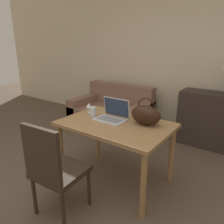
{
  "coord_description": "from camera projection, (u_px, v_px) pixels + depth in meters",
  "views": [
    {
      "loc": [
        1.29,
        -1.17,
        1.61
      ],
      "look_at": [
        -0.07,
        0.72,
        0.85
      ],
      "focal_mm": 35.0,
      "sensor_mm": 36.0,
      "label": 1
    }
  ],
  "objects": [
    {
      "name": "ground_plane",
      "position": [
        75.0,
        215.0,
        2.12
      ],
      "size": [
        14.0,
        14.0,
        0.0
      ],
      "primitive_type": "plane",
      "color": "brown"
    },
    {
      "name": "wall_back",
      "position": [
        181.0,
        57.0,
        3.77
      ],
      "size": [
        10.0,
        0.06,
        2.7
      ],
      "color": "beige",
      "rests_on": "ground_plane"
    },
    {
      "name": "dining_table",
      "position": [
        115.0,
        130.0,
        2.49
      ],
      "size": [
        1.23,
        0.81,
        0.73
      ],
      "color": "olive",
      "rests_on": "ground_plane"
    },
    {
      "name": "chair",
      "position": [
        54.0,
        167.0,
        1.98
      ],
      "size": [
        0.47,
        0.47,
        0.95
      ],
      "rotation": [
        0.0,
        0.0,
        0.08
      ],
      "color": "#2D2319",
      "rests_on": "ground_plane"
    },
    {
      "name": "couch",
      "position": [
        112.0,
        114.0,
        4.18
      ],
      "size": [
        1.43,
        0.9,
        0.82
      ],
      "color": "#7F5B4C",
      "rests_on": "ground_plane"
    },
    {
      "name": "laptop",
      "position": [
        113.0,
        114.0,
        2.56
      ],
      "size": [
        0.36,
        0.27,
        0.24
      ],
      "color": "silver",
      "rests_on": "dining_table"
    },
    {
      "name": "drinking_glass",
      "position": [
        93.0,
        112.0,
        2.67
      ],
      "size": [
        0.08,
        0.08,
        0.12
      ],
      "color": "silver",
      "rests_on": "dining_table"
    },
    {
      "name": "wine_glass",
      "position": [
        89.0,
        106.0,
        2.79
      ],
      "size": [
        0.07,
        0.07,
        0.13
      ],
      "color": "silver",
      "rests_on": "dining_table"
    },
    {
      "name": "handbag",
      "position": [
        146.0,
        115.0,
        2.39
      ],
      "size": [
        0.34,
        0.2,
        0.3
      ],
      "color": "black",
      "rests_on": "dining_table"
    }
  ]
}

